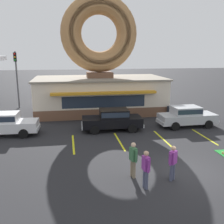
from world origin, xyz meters
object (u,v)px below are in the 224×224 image
pedestrian_hooded_kid (173,161)px  trash_bin (170,112)px  pedestrian_blue_sweater_man (146,168)px  pedestrian_leather_jacket_man (133,158)px  traffic_light_pole (16,72)px  car_black (113,119)px  car_white (4,123)px  car_silver (187,116)px

pedestrian_hooded_kid → trash_bin: (4.45, 11.40, -0.41)m
pedestrian_blue_sweater_man → pedestrian_hooded_kid: bearing=19.0°
pedestrian_hooded_kid → pedestrian_leather_jacket_man: bearing=161.1°
pedestrian_blue_sweater_man → traffic_light_pole: (-8.27, 18.41, 2.77)m
car_black → pedestrian_blue_sweater_man: size_ratio=2.72×
car_white → pedestrian_hooded_kid: bearing=-42.6°
car_black → car_silver: bearing=0.4°
car_black → traffic_light_pole: 13.10m
car_silver → trash_bin: (-0.12, 3.12, -0.37)m
car_white → pedestrian_blue_sweater_man: bearing=-49.1°
car_black → pedestrian_leather_jacket_man: (-0.36, -7.66, 0.08)m
car_silver → traffic_light_pole: traffic_light_pole is taller
trash_bin → car_silver: bearing=-87.9°
pedestrian_leather_jacket_man → car_black: bearing=87.3°
car_white → car_silver: same height
car_white → pedestrian_blue_sweater_man: 11.61m
car_white → car_silver: 13.59m
pedestrian_blue_sweater_man → trash_bin: size_ratio=1.74×
pedestrian_leather_jacket_man → trash_bin: (6.15, 10.82, -0.45)m
car_white → car_silver: (13.59, -0.01, 0.00)m
car_black → traffic_light_pole: traffic_light_pole is taller
car_silver → pedestrian_hooded_kid: size_ratio=2.79×
car_silver → pedestrian_leather_jacket_man: 9.92m
car_black → traffic_light_pole: size_ratio=0.80×
traffic_light_pole → car_silver: bearing=-34.1°
car_silver → pedestrian_blue_sweater_man: pedestrian_blue_sweater_man is taller
car_white → pedestrian_hooded_kid: pedestrian_hooded_kid is taller
car_white → pedestrian_leather_jacket_man: 10.63m
trash_bin → car_black: bearing=-151.4°
pedestrian_hooded_kid → trash_bin: pedestrian_hooded_kid is taller
trash_bin → traffic_light_pole: 15.90m
car_black → pedestrian_leather_jacket_man: size_ratio=2.70×
car_black → pedestrian_blue_sweater_man: (-0.08, -8.72, 0.07)m
pedestrian_blue_sweater_man → trash_bin: (5.87, 11.89, -0.44)m
trash_bin → pedestrian_blue_sweater_man: bearing=-116.3°
pedestrian_blue_sweater_man → pedestrian_leather_jacket_man: pedestrian_leather_jacket_man is taller
traffic_light_pole → car_white: bearing=-86.0°
car_white → car_black: 7.68m
pedestrian_leather_jacket_man → car_silver: bearing=50.8°
pedestrian_hooded_kid → car_black: bearing=99.2°
car_silver → car_black: bearing=-179.6°
pedestrian_hooded_kid → traffic_light_pole: (-9.69, 17.93, 2.80)m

